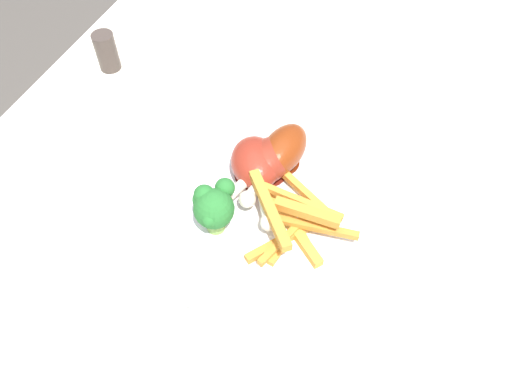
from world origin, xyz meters
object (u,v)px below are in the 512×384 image
dinner_plate (256,206)px  chicken_drumstick_extra (281,153)px  dining_table (285,282)px  fork (277,32)px  broccoli_floret_front (212,206)px  pepper_shaker (107,52)px  chicken_drumstick_far (256,166)px  water_glass (185,383)px  carrot_fries_pile (292,220)px  chicken_drumstick_near (265,163)px

dinner_plate → chicken_drumstick_extra: 0.07m
dinner_plate → chicken_drumstick_extra: bearing=-5.1°
dining_table → fork: size_ratio=6.01×
broccoli_floret_front → pepper_shaker: broccoli_floret_front is taller
dining_table → pepper_shaker: size_ratio=20.69×
dining_table → chicken_drumstick_far: size_ratio=9.26×
fork → water_glass: (-0.53, -0.12, 0.06)m
dining_table → chicken_drumstick_extra: 0.17m
dinner_plate → chicken_drumstick_far: bearing=21.7°
dinner_plate → chicken_drumstick_far: (0.03, 0.01, 0.03)m
dinner_plate → chicken_drumstick_far: chicken_drumstick_far is taller
dinner_plate → carrot_fries_pile: carrot_fries_pile is taller
fork → pepper_shaker: size_ratio=3.44×
carrot_fries_pile → fork: carrot_fries_pile is taller
chicken_drumstick_near → chicken_drumstick_far: same height
dining_table → water_glass: 0.26m
chicken_drumstick_near → fork: size_ratio=0.68×
dinner_plate → fork: bearing=16.9°
water_glass → pepper_shaker: 0.48m
chicken_drumstick_near → carrot_fries_pile: bearing=-136.8°
dining_table → chicken_drumstick_extra: chicken_drumstick_extra is taller
pepper_shaker → dinner_plate: bearing=-117.3°
carrot_fries_pile → chicken_drumstick_near: bearing=43.2°
fork → carrot_fries_pile: bearing=31.8°
dining_table → water_glass: bearing=174.2°
carrot_fries_pile → pepper_shaker: size_ratio=2.38×
chicken_drumstick_near → water_glass: (-0.26, -0.04, 0.03)m
dining_table → chicken_drumstick_near: size_ratio=8.83×
water_glass → chicken_drumstick_far: bearing=9.8°
water_glass → carrot_fries_pile: bearing=-5.3°
carrot_fries_pile → chicken_drumstick_extra: (0.08, 0.04, 0.00)m
water_glass → chicken_drumstick_near: bearing=8.1°
dinner_plate → broccoli_floret_front: size_ratio=4.91×
dining_table → pepper_shaker: (0.17, 0.34, 0.13)m
chicken_drumstick_extra → water_glass: (-0.28, -0.02, 0.03)m
broccoli_floret_front → pepper_shaker: size_ratio=1.04×
chicken_drumstick_far → dinner_plate: bearing=-158.3°
chicken_drumstick_near → chicken_drumstick_extra: bearing=-30.3°
dinner_plate → pepper_shaker: bearing=62.7°
dinner_plate → pepper_shaker: (0.15, 0.29, 0.02)m
broccoli_floret_front → chicken_drumstick_extra: bearing=-18.7°
dinner_plate → water_glass: bearing=-172.1°
fork → chicken_drumstick_near: bearing=26.3°
chicken_drumstick_extra → chicken_drumstick_far: bearing=145.9°
fork → chicken_drumstick_far: bearing=24.6°
water_glass → pepper_shaker: (0.36, 0.32, -0.04)m
dinner_plate → chicken_drumstick_far: size_ratio=2.28×
chicken_drumstick_near → dining_table: bearing=-139.3°
chicken_drumstick_extra → fork: chicken_drumstick_extra is taller
carrot_fries_pile → chicken_drumstick_near: chicken_drumstick_near is taller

